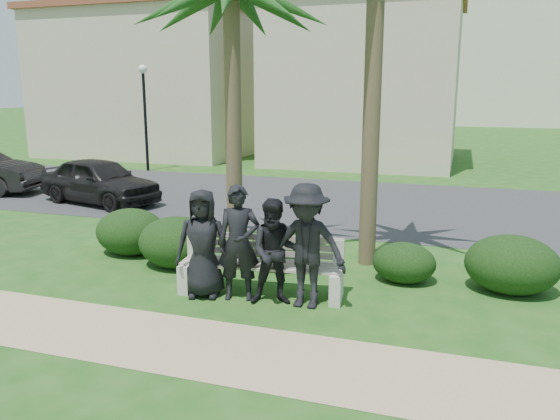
{
  "coord_description": "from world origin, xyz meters",
  "views": [
    {
      "loc": [
        3.31,
        -7.7,
        3.26
      ],
      "look_at": [
        0.44,
        1.0,
        1.25
      ],
      "focal_mm": 35.0,
      "sensor_mm": 36.0,
      "label": 1
    }
  ],
  "objects_px": {
    "man_a": "(203,244)",
    "man_c": "(276,252)",
    "street_lamp": "(144,99)",
    "man_d": "(306,246)",
    "park_bench": "(261,270)",
    "man_b": "(239,243)",
    "car_a": "(99,181)"
  },
  "relations": [
    {
      "from": "park_bench",
      "to": "street_lamp",
      "type": "bearing_deg",
      "value": 121.89
    },
    {
      "from": "street_lamp",
      "to": "man_d",
      "type": "height_order",
      "value": "street_lamp"
    },
    {
      "from": "man_b",
      "to": "man_d",
      "type": "relative_size",
      "value": 0.96
    },
    {
      "from": "street_lamp",
      "to": "man_b",
      "type": "relative_size",
      "value": 2.33
    },
    {
      "from": "man_c",
      "to": "car_a",
      "type": "bearing_deg",
      "value": 125.47
    },
    {
      "from": "park_bench",
      "to": "man_b",
      "type": "distance_m",
      "value": 0.64
    },
    {
      "from": "park_bench",
      "to": "man_c",
      "type": "distance_m",
      "value": 0.62
    },
    {
      "from": "park_bench",
      "to": "car_a",
      "type": "height_order",
      "value": "car_a"
    },
    {
      "from": "street_lamp",
      "to": "man_c",
      "type": "relative_size",
      "value": 2.57
    },
    {
      "from": "man_c",
      "to": "street_lamp",
      "type": "bearing_deg",
      "value": 112.02
    },
    {
      "from": "street_lamp",
      "to": "car_a",
      "type": "bearing_deg",
      "value": -70.0
    },
    {
      "from": "man_c",
      "to": "car_a",
      "type": "distance_m",
      "value": 9.37
    },
    {
      "from": "man_a",
      "to": "man_c",
      "type": "bearing_deg",
      "value": -11.54
    },
    {
      "from": "man_a",
      "to": "man_d",
      "type": "bearing_deg",
      "value": -11.06
    },
    {
      "from": "street_lamp",
      "to": "park_bench",
      "type": "distance_m",
      "value": 15.26
    },
    {
      "from": "park_bench",
      "to": "man_a",
      "type": "relative_size",
      "value": 1.55
    },
    {
      "from": "park_bench",
      "to": "man_d",
      "type": "distance_m",
      "value": 1.03
    },
    {
      "from": "man_b",
      "to": "man_d",
      "type": "distance_m",
      "value": 1.1
    },
    {
      "from": "park_bench",
      "to": "man_b",
      "type": "height_order",
      "value": "man_b"
    },
    {
      "from": "street_lamp",
      "to": "man_a",
      "type": "height_order",
      "value": "street_lamp"
    },
    {
      "from": "street_lamp",
      "to": "car_a",
      "type": "xyz_separation_m",
      "value": [
        2.31,
        -6.35,
        -2.27
      ]
    },
    {
      "from": "man_c",
      "to": "man_d",
      "type": "relative_size",
      "value": 0.87
    },
    {
      "from": "man_c",
      "to": "park_bench",
      "type": "bearing_deg",
      "value": 121.85
    },
    {
      "from": "man_d",
      "to": "car_a",
      "type": "bearing_deg",
      "value": 144.66
    },
    {
      "from": "man_a",
      "to": "man_b",
      "type": "distance_m",
      "value": 0.6
    },
    {
      "from": "man_b",
      "to": "park_bench",
      "type": "bearing_deg",
      "value": 31.65
    },
    {
      "from": "man_a",
      "to": "man_d",
      "type": "height_order",
      "value": "man_d"
    },
    {
      "from": "man_b",
      "to": "man_c",
      "type": "distance_m",
      "value": 0.62
    },
    {
      "from": "street_lamp",
      "to": "car_a",
      "type": "distance_m",
      "value": 7.12
    },
    {
      "from": "man_b",
      "to": "man_d",
      "type": "bearing_deg",
      "value": -14.77
    },
    {
      "from": "car_a",
      "to": "man_d",
      "type": "bearing_deg",
      "value": -111.41
    },
    {
      "from": "man_d",
      "to": "park_bench",
      "type": "bearing_deg",
      "value": 162.36
    }
  ]
}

